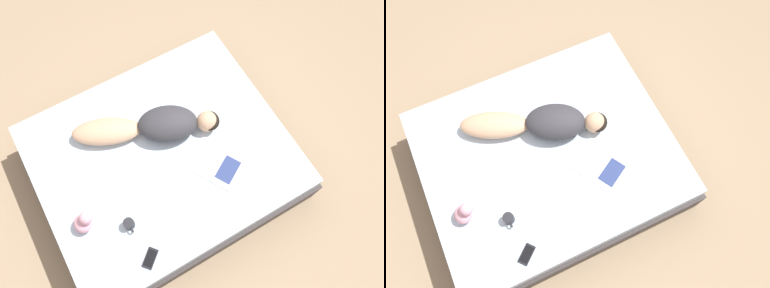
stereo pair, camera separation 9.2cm
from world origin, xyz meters
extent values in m
plane|color=#9E8466|center=(0.00, 0.00, 0.00)|extent=(12.00, 12.00, 0.00)
cube|color=#383333|center=(0.00, 0.00, 0.16)|extent=(1.74, 2.05, 0.32)
cube|color=silver|center=(0.00, 0.00, 0.40)|extent=(1.68, 1.99, 0.16)
ellipsoid|color=tan|center=(-0.36, -0.30, 0.55)|extent=(0.45, 0.61, 0.15)
ellipsoid|color=#333338|center=(-0.16, 0.15, 0.59)|extent=(0.48, 0.57, 0.22)
ellipsoid|color=black|center=(-0.02, 0.46, 0.57)|extent=(0.23, 0.22, 0.09)
sphere|color=tan|center=(-0.03, 0.44, 0.56)|extent=(0.17, 0.17, 0.17)
cube|color=white|center=(0.21, 0.29, 0.48)|extent=(0.33, 0.36, 0.01)
cube|color=white|center=(0.39, 0.39, 0.48)|extent=(0.33, 0.36, 0.01)
cube|color=navy|center=(0.39, 0.39, 0.49)|extent=(0.22, 0.25, 0.00)
cylinder|color=#232328|center=(0.39, -0.48, 0.52)|extent=(0.08, 0.08, 0.08)
cylinder|color=black|center=(0.39, -0.48, 0.55)|extent=(0.07, 0.07, 0.00)
torus|color=#232328|center=(0.43, -0.48, 0.52)|extent=(0.06, 0.01, 0.06)
cube|color=black|center=(0.68, -0.46, 0.48)|extent=(0.15, 0.16, 0.01)
cube|color=black|center=(0.68, -0.46, 0.49)|extent=(0.13, 0.13, 0.00)
ellipsoid|color=#DB9EB2|center=(0.22, -0.77, 0.54)|extent=(0.14, 0.13, 0.12)
sphere|color=#DB9EB2|center=(0.22, -0.72, 0.63)|extent=(0.10, 0.10, 0.10)
camera|label=1|loc=(1.05, -0.32, 3.30)|focal=35.00mm
camera|label=2|loc=(1.10, -0.24, 3.30)|focal=35.00mm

